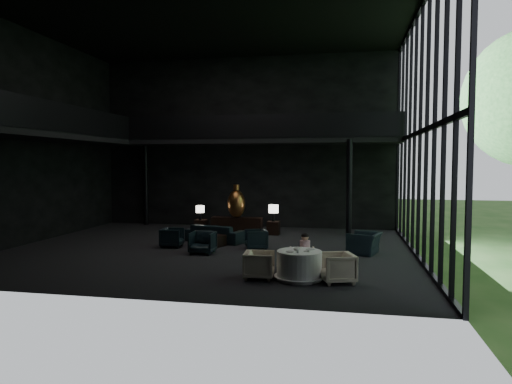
% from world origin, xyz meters
% --- Properties ---
extents(floor, '(14.00, 12.00, 0.02)m').
position_xyz_m(floor, '(0.00, 0.00, 0.00)').
color(floor, black).
rests_on(floor, ground).
extents(ceiling, '(14.00, 12.00, 0.02)m').
position_xyz_m(ceiling, '(0.00, 0.00, 8.00)').
color(ceiling, black).
rests_on(ceiling, ground).
extents(wall_back, '(14.00, 0.04, 8.00)m').
position_xyz_m(wall_back, '(0.00, 6.00, 4.00)').
color(wall_back, black).
rests_on(wall_back, ground).
extents(wall_front, '(14.00, 0.04, 8.00)m').
position_xyz_m(wall_front, '(0.00, -6.00, 4.00)').
color(wall_front, black).
rests_on(wall_front, ground).
extents(wall_left, '(0.04, 12.00, 8.00)m').
position_xyz_m(wall_left, '(-7.00, 0.00, 4.00)').
color(wall_left, black).
rests_on(wall_left, ground).
extents(curtain_wall, '(0.20, 12.00, 8.00)m').
position_xyz_m(curtain_wall, '(6.95, 0.00, 4.00)').
color(curtain_wall, black).
rests_on(curtain_wall, ground).
extents(mezzanine_left, '(2.00, 12.00, 0.25)m').
position_xyz_m(mezzanine_left, '(-6.00, 0.00, 4.00)').
color(mezzanine_left, black).
rests_on(mezzanine_left, wall_left).
extents(mezzanine_back, '(12.00, 2.00, 0.25)m').
position_xyz_m(mezzanine_back, '(1.00, 5.00, 4.00)').
color(mezzanine_back, black).
rests_on(mezzanine_back, wall_back).
extents(railing_left, '(0.06, 12.00, 1.00)m').
position_xyz_m(railing_left, '(-5.00, 0.00, 4.60)').
color(railing_left, black).
rests_on(railing_left, mezzanine_left).
extents(railing_back, '(12.00, 0.06, 1.00)m').
position_xyz_m(railing_back, '(1.00, 4.00, 4.60)').
color(railing_back, black).
rests_on(railing_back, mezzanine_back).
extents(column_nw, '(0.24, 0.24, 4.00)m').
position_xyz_m(column_nw, '(-5.00, 5.70, 2.00)').
color(column_nw, black).
rests_on(column_nw, floor).
extents(column_ne, '(0.24, 0.24, 4.00)m').
position_xyz_m(column_ne, '(4.80, 4.00, 2.00)').
color(column_ne, black).
rests_on(column_ne, floor).
extents(console, '(2.19, 0.50, 0.70)m').
position_xyz_m(console, '(0.08, 3.72, 0.35)').
color(console, black).
rests_on(console, floor).
extents(bronze_urn, '(0.76, 0.76, 1.41)m').
position_xyz_m(bronze_urn, '(0.08, 3.65, 1.30)').
color(bronze_urn, '#AA6226').
rests_on(bronze_urn, console).
extents(side_table_left, '(0.51, 0.51, 0.56)m').
position_xyz_m(side_table_left, '(-1.52, 3.72, 0.28)').
color(side_table_left, black).
rests_on(side_table_left, floor).
extents(table_lamp_left, '(0.37, 0.37, 0.62)m').
position_xyz_m(table_lamp_left, '(-1.52, 3.59, 1.00)').
color(table_lamp_left, black).
rests_on(table_lamp_left, side_table_left).
extents(side_table_right, '(0.51, 0.51, 0.56)m').
position_xyz_m(side_table_right, '(1.68, 3.70, 0.28)').
color(side_table_right, black).
rests_on(side_table_right, floor).
extents(table_lamp_right, '(0.42, 0.42, 0.70)m').
position_xyz_m(table_lamp_right, '(1.68, 3.69, 1.07)').
color(table_lamp_right, black).
rests_on(table_lamp_right, side_table_right).
extents(sofa, '(2.61, 1.41, 0.98)m').
position_xyz_m(sofa, '(-0.22, 1.52, 0.49)').
color(sofa, '#17242C').
rests_on(sofa, floor).
extents(lounge_armchair_west, '(0.73, 0.77, 0.74)m').
position_xyz_m(lounge_armchair_west, '(-1.46, 0.17, 0.37)').
color(lounge_armchair_west, black).
rests_on(lounge_armchair_west, floor).
extents(lounge_armchair_east, '(0.87, 0.89, 0.73)m').
position_xyz_m(lounge_armchair_east, '(1.58, 0.38, 0.37)').
color(lounge_armchair_east, black).
rests_on(lounge_armchair_east, floor).
extents(lounge_armchair_south, '(0.82, 0.77, 0.84)m').
position_xyz_m(lounge_armchair_south, '(-0.02, -0.75, 0.42)').
color(lounge_armchair_south, black).
rests_on(lounge_armchair_south, floor).
extents(window_armchair, '(1.04, 1.29, 0.97)m').
position_xyz_m(window_armchair, '(5.29, 0.24, 0.49)').
color(window_armchair, black).
rests_on(window_armchair, floor).
extents(coffee_table, '(1.19, 1.19, 0.40)m').
position_xyz_m(coffee_table, '(-0.18, 0.55, 0.20)').
color(coffee_table, black).
rests_on(coffee_table, floor).
extents(dining_table, '(1.32, 1.32, 0.75)m').
position_xyz_m(dining_table, '(3.50, -3.55, 0.33)').
color(dining_table, white).
rests_on(dining_table, floor).
extents(dining_chair_north, '(0.73, 0.70, 0.67)m').
position_xyz_m(dining_chair_north, '(3.49, -2.57, 0.33)').
color(dining_chair_north, beige).
rests_on(dining_chair_north, floor).
extents(dining_chair_east, '(1.02, 1.06, 0.88)m').
position_xyz_m(dining_chair_east, '(4.47, -3.66, 0.44)').
color(dining_chair_east, beige).
rests_on(dining_chair_east, floor).
extents(dining_chair_west, '(0.78, 0.82, 0.79)m').
position_xyz_m(dining_chair_west, '(2.46, -3.63, 0.39)').
color(dining_chair_west, beige).
rests_on(dining_chair_west, floor).
extents(child, '(0.29, 0.29, 0.62)m').
position_xyz_m(child, '(3.56, -2.57, 0.76)').
color(child, pink).
rests_on(child, dining_chair_north).
extents(plate_a, '(0.25, 0.25, 0.01)m').
position_xyz_m(plate_a, '(3.28, -3.74, 0.76)').
color(plate_a, white).
rests_on(plate_a, dining_table).
extents(plate_b, '(0.31, 0.31, 0.02)m').
position_xyz_m(plate_b, '(3.77, -3.35, 0.76)').
color(plate_b, white).
rests_on(plate_b, dining_table).
extents(saucer, '(0.16, 0.16, 0.01)m').
position_xyz_m(saucer, '(3.69, -3.60, 0.76)').
color(saucer, white).
rests_on(saucer, dining_table).
extents(coffee_cup, '(0.08, 0.08, 0.05)m').
position_xyz_m(coffee_cup, '(3.74, -3.67, 0.79)').
color(coffee_cup, white).
rests_on(coffee_cup, saucer).
extents(cereal_bowl, '(0.17, 0.17, 0.09)m').
position_xyz_m(cereal_bowl, '(3.43, -3.53, 0.79)').
color(cereal_bowl, white).
rests_on(cereal_bowl, dining_table).
extents(cream_pot, '(0.07, 0.07, 0.07)m').
position_xyz_m(cream_pot, '(3.49, -3.84, 0.79)').
color(cream_pot, '#99999E').
rests_on(cream_pot, dining_table).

